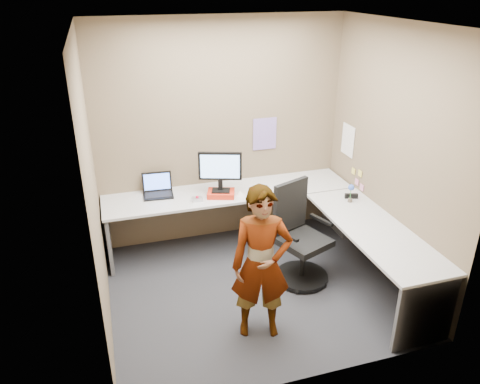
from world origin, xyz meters
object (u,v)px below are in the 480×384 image
object	(u,v)px
monitor	(220,168)
person	(261,264)
desk	(281,219)
office_chair	(299,242)

from	to	relation	value
monitor	person	xyz separation A→B (m)	(-0.03, -1.52, -0.33)
desk	person	bearing A→B (deg)	-120.09
office_chair	person	world-z (taller)	person
office_chair	person	xyz separation A→B (m)	(-0.68, -0.70, 0.29)
monitor	office_chair	distance (m)	1.22
person	office_chair	bearing A→B (deg)	59.55
monitor	office_chair	size ratio (longest dim) A/B	0.44
desk	person	distance (m)	1.18
monitor	person	distance (m)	1.56
monitor	person	size ratio (longest dim) A/B	0.33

